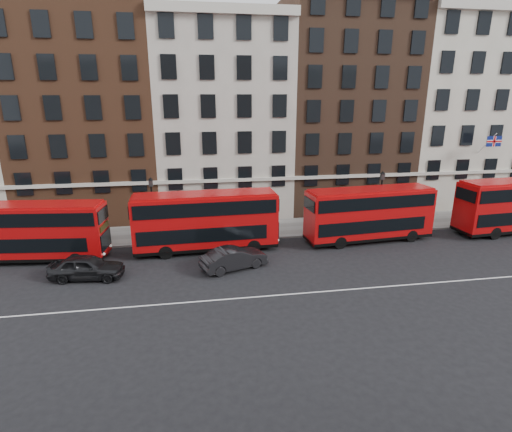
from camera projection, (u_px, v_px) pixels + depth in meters
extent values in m
plane|color=black|center=(248.00, 283.00, 26.10)|extent=(120.00, 120.00, 0.00)
cube|color=gray|center=(231.00, 230.00, 35.99)|extent=(80.00, 5.00, 0.15)
cube|color=gray|center=(235.00, 240.00, 33.63)|extent=(80.00, 0.30, 0.16)
cube|color=white|center=(253.00, 297.00, 24.21)|extent=(70.00, 0.12, 0.01)
cube|color=brown|center=(87.00, 104.00, 37.92)|extent=(12.80, 10.00, 22.00)
cube|color=#A9A395|center=(222.00, 119.00, 40.34)|extent=(12.80, 10.00, 19.00)
cube|color=beige|center=(225.00, 8.00, 32.75)|extent=(12.80, 0.50, 0.80)
cube|color=brown|center=(343.00, 108.00, 42.04)|extent=(12.80, 10.00, 21.00)
cube|color=#BAB4A1|center=(453.00, 112.00, 44.17)|extent=(12.80, 10.00, 20.00)
cube|color=beige|center=(504.00, 6.00, 36.43)|extent=(12.80, 0.50, 0.80)
cube|color=#B8090B|center=(32.00, 231.00, 28.96)|extent=(10.48, 3.56, 3.87)
cube|color=black|center=(36.00, 255.00, 29.49)|extent=(10.49, 3.60, 0.23)
cube|color=black|center=(30.00, 240.00, 29.14)|extent=(9.33, 3.51, 1.03)
cube|color=black|center=(30.00, 216.00, 28.61)|extent=(10.10, 3.59, 0.98)
cube|color=#B8090B|center=(28.00, 205.00, 28.39)|extent=(10.17, 3.33, 0.18)
cube|color=black|center=(106.00, 240.00, 29.45)|extent=(0.31, 2.15, 1.27)
cube|color=black|center=(104.00, 226.00, 29.14)|extent=(0.28, 1.86, 0.41)
cylinder|color=black|center=(77.00, 259.00, 28.60)|extent=(1.00, 0.38, 0.98)
cylinder|color=black|center=(87.00, 248.00, 30.70)|extent=(1.00, 0.38, 0.98)
cylinder|color=black|center=(4.00, 250.00, 30.38)|extent=(1.00, 0.38, 0.98)
cube|color=#B8090B|center=(206.00, 221.00, 30.87)|extent=(11.04, 2.93, 4.12)
cube|color=black|center=(207.00, 244.00, 31.43)|extent=(11.04, 2.98, 0.25)
cube|color=black|center=(202.00, 230.00, 31.01)|extent=(9.79, 2.98, 1.10)
cube|color=black|center=(205.00, 205.00, 30.50)|extent=(10.62, 3.00, 1.04)
cube|color=#B8090B|center=(205.00, 194.00, 30.25)|extent=(10.72, 2.72, 0.19)
cube|color=black|center=(275.00, 227.00, 32.11)|extent=(0.15, 2.30, 1.36)
cube|color=black|center=(275.00, 213.00, 31.79)|extent=(0.14, 1.99, 0.44)
cylinder|color=black|center=(254.00, 246.00, 30.97)|extent=(1.05, 0.32, 1.04)
cylinder|color=black|center=(248.00, 236.00, 33.17)|extent=(1.05, 0.32, 1.04)
cylinder|color=black|center=(166.00, 252.00, 29.75)|extent=(1.05, 0.32, 1.04)
cylinder|color=black|center=(166.00, 242.00, 31.94)|extent=(1.05, 0.32, 1.04)
cube|color=#B8090B|center=(369.00, 214.00, 32.98)|extent=(10.79, 3.43, 3.99)
cube|color=black|center=(367.00, 235.00, 33.52)|extent=(10.79, 3.47, 0.24)
cube|color=black|center=(365.00, 222.00, 33.10)|extent=(9.59, 3.41, 1.06)
cube|color=black|center=(371.00, 199.00, 32.62)|extent=(10.39, 3.47, 1.01)
cube|color=#B8090B|center=(371.00, 190.00, 32.39)|extent=(10.47, 3.20, 0.18)
cube|color=black|center=(424.00, 218.00, 34.47)|extent=(0.27, 2.22, 1.31)
cube|color=black|center=(426.00, 206.00, 34.15)|extent=(0.25, 1.92, 0.42)
cylinder|color=black|center=(411.00, 236.00, 33.27)|extent=(1.03, 0.37, 1.01)
cylinder|color=black|center=(396.00, 228.00, 35.37)|extent=(1.03, 0.37, 1.01)
cylinder|color=black|center=(340.00, 243.00, 31.75)|extent=(1.03, 0.37, 1.01)
cylinder|color=black|center=(328.00, 234.00, 33.85)|extent=(1.03, 0.37, 1.01)
cylinder|color=black|center=(495.00, 233.00, 33.83)|extent=(1.09, 0.38, 1.07)
cylinder|color=black|center=(474.00, 225.00, 36.06)|extent=(1.09, 0.38, 1.07)
imported|color=black|center=(87.00, 267.00, 26.49)|extent=(4.99, 2.48, 1.63)
imported|color=black|center=(234.00, 258.00, 28.01)|extent=(5.01, 3.17, 1.56)
cylinder|color=black|center=(153.00, 213.00, 32.77)|extent=(0.14, 0.14, 4.60)
cylinder|color=black|center=(155.00, 236.00, 33.35)|extent=(0.32, 0.32, 0.60)
cube|color=#262626|center=(151.00, 183.00, 32.03)|extent=(0.32, 0.32, 0.55)
cone|color=black|center=(150.00, 179.00, 31.93)|extent=(0.44, 0.44, 0.25)
cylinder|color=black|center=(380.00, 205.00, 35.37)|extent=(0.14, 0.14, 4.60)
cylinder|color=black|center=(378.00, 226.00, 35.95)|extent=(0.32, 0.32, 0.60)
cube|color=#262626|center=(382.00, 176.00, 34.63)|extent=(0.32, 0.32, 0.55)
cone|color=black|center=(383.00, 172.00, 34.53)|extent=(0.44, 0.44, 0.25)
cylinder|color=black|center=(483.00, 210.00, 37.23)|extent=(0.12, 0.12, 2.60)
cube|color=black|center=(487.00, 194.00, 36.62)|extent=(0.25, 0.30, 0.75)
sphere|color=red|center=(488.00, 192.00, 36.40)|extent=(0.14, 0.14, 0.14)
sphere|color=#0C9919|center=(487.00, 197.00, 36.52)|extent=(0.14, 0.14, 0.14)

